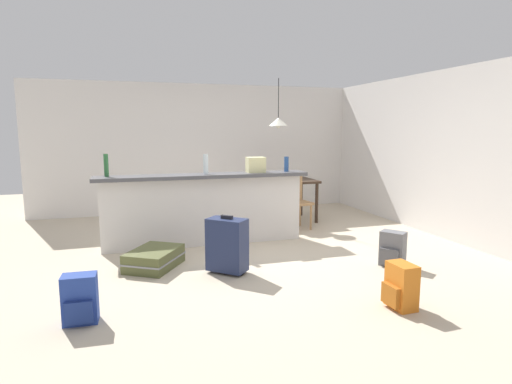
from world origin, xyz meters
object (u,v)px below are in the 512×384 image
bottle_clear (206,164)px  dining_table (284,185)px  bottle_green (106,165)px  suitcase_flat_olive (154,258)px  bottle_blue (286,164)px  suitcase_upright_navy (227,245)px  backpack_blue (80,300)px  pendant_lamp (278,122)px  backpack_orange (401,287)px  grocery_bag (256,165)px  dining_chair_near_partition (295,197)px  backpack_grey (392,249)px

bottle_clear → dining_table: 2.05m
bottle_green → suitcase_flat_olive: size_ratio=0.34×
bottle_blue → suitcase_upright_navy: size_ratio=0.33×
dining_table → suitcase_flat_olive: (-2.38, -1.99, -0.54)m
bottle_clear → backpack_blue: size_ratio=0.66×
bottle_green → suitcase_upright_navy: 2.05m
pendant_lamp → backpack_orange: bearing=-93.3°
grocery_bag → dining_chair_near_partition: size_ratio=0.28×
backpack_orange → backpack_blue: bearing=169.1°
dining_chair_near_partition → backpack_blue: size_ratio=2.21×
dining_chair_near_partition → backpack_grey: 2.25m
grocery_bag → backpack_blue: bearing=-135.6°
bottle_blue → suitcase_flat_olive: bearing=-156.9°
suitcase_flat_olive → grocery_bag: bearing=29.4°
bottle_clear → dining_table: size_ratio=0.25×
bottle_clear → suitcase_flat_olive: size_ratio=0.32×
bottle_green → backpack_orange: size_ratio=0.71×
bottle_green → backpack_blue: bottle_green is taller
bottle_clear → bottle_blue: (1.21, 0.04, -0.03)m
backpack_blue → backpack_orange: bearing=-10.9°
suitcase_flat_olive → backpack_orange: size_ratio=2.09×
backpack_blue → dining_chair_near_partition: bearing=41.7°
suitcase_flat_olive → backpack_grey: bearing=-15.9°
bottle_blue → backpack_blue: (-2.69, -2.16, -0.92)m
bottle_green → suitcase_upright_navy: bottle_green is taller
backpack_orange → suitcase_upright_navy: bearing=132.7°
backpack_blue → pendant_lamp: bearing=48.4°
bottle_blue → suitcase_flat_olive: bottle_blue is taller
bottle_green → bottle_blue: size_ratio=1.37×
bottle_clear → bottle_blue: bearing=2.0°
grocery_bag → bottle_blue: bearing=-1.2°
grocery_bag → backpack_grey: 2.23m
suitcase_flat_olive → suitcase_upright_navy: (0.78, -0.44, 0.22)m
dining_table → backpack_orange: 3.87m
dining_chair_near_partition → backpack_blue: 4.11m
backpack_grey → dining_chair_near_partition: bearing=99.5°
grocery_bag → suitcase_flat_olive: 2.02m
bottle_clear → bottle_blue: size_ratio=1.28×
dining_chair_near_partition → suitcase_flat_olive: 2.79m
bottle_blue → backpack_grey: size_ratio=0.52×
dining_table → backpack_blue: dining_table is taller
bottle_green → suitcase_flat_olive: bottle_green is taller
bottle_green → backpack_grey: bottle_green is taller
bottle_blue → backpack_grey: bearing=-65.5°
suitcase_flat_olive → pendant_lamp: bearing=41.9°
bottle_blue → grocery_bag: (-0.47, 0.01, 0.00)m
backpack_orange → grocery_bag: bearing=101.7°
bottle_blue → suitcase_upright_navy: 1.93m
dining_chair_near_partition → suitcase_flat_olive: bearing=-149.1°
dining_table → suitcase_flat_olive: bearing=-140.2°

